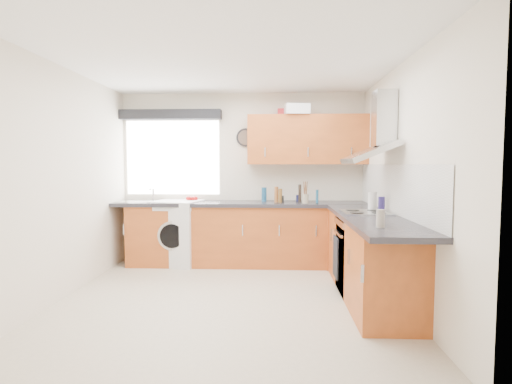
{
  "coord_description": "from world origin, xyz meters",
  "views": [
    {
      "loc": [
        0.48,
        -4.17,
        1.45
      ],
      "look_at": [
        0.25,
        0.85,
        1.1
      ],
      "focal_mm": 28.0,
      "sensor_mm": 36.0,
      "label": 1
    }
  ],
  "objects_px": {
    "extractor_hood": "(376,135)",
    "oven": "(365,256)",
    "upper_cabinets": "(307,140)",
    "washing_machine": "(177,232)"
  },
  "relations": [
    {
      "from": "extractor_hood",
      "to": "oven",
      "type": "bearing_deg",
      "value": 180.0
    },
    {
      "from": "oven",
      "to": "extractor_hood",
      "type": "height_order",
      "value": "extractor_hood"
    },
    {
      "from": "extractor_hood",
      "to": "upper_cabinets",
      "type": "bearing_deg",
      "value": 116.13
    },
    {
      "from": "oven",
      "to": "washing_machine",
      "type": "distance_m",
      "value": 2.72
    },
    {
      "from": "oven",
      "to": "extractor_hood",
      "type": "xyz_separation_m",
      "value": [
        0.1,
        -0.0,
        1.34
      ]
    },
    {
      "from": "extractor_hood",
      "to": "upper_cabinets",
      "type": "relative_size",
      "value": 0.46
    },
    {
      "from": "extractor_hood",
      "to": "upper_cabinets",
      "type": "distance_m",
      "value": 1.48
    },
    {
      "from": "upper_cabinets",
      "to": "washing_machine",
      "type": "distance_m",
      "value": 2.31
    },
    {
      "from": "oven",
      "to": "upper_cabinets",
      "type": "bearing_deg",
      "value": 112.54
    },
    {
      "from": "upper_cabinets",
      "to": "washing_machine",
      "type": "height_order",
      "value": "upper_cabinets"
    }
  ]
}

